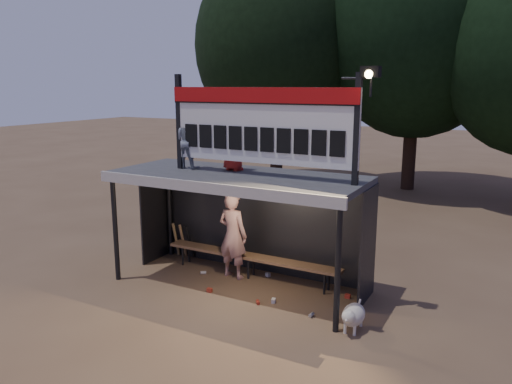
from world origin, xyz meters
TOP-DOWN VIEW (x-y plane):
  - ground at (0.00, 0.00)m, footprint 80.00×80.00m
  - player at (-0.33, 0.37)m, footprint 0.71×0.50m
  - child_a at (-1.23, 0.10)m, footprint 0.57×0.45m
  - child_b at (-0.26, 0.31)m, footprint 0.61×0.46m
  - dugout_shelter at (0.00, 0.24)m, footprint 5.10×2.08m
  - scoreboard_assembly at (0.56, -0.01)m, footprint 4.10×0.27m
  - bench at (0.00, 0.55)m, footprint 4.00×0.35m
  - tree_left at (-4.00, 10.00)m, footprint 6.46×6.46m
  - tree_mid at (1.00, 11.50)m, footprint 7.22×7.22m
  - dog at (2.64, -0.75)m, footprint 0.36×0.81m
  - bats at (-1.98, 0.82)m, footprint 0.48×0.33m
  - litter at (0.69, -0.10)m, footprint 3.26×1.43m

SIDE VIEW (x-z plane):
  - ground at x=0.00m, z-range 0.00..0.00m
  - litter at x=0.69m, z-range 0.00..0.08m
  - dog at x=2.64m, z-range 0.03..0.53m
  - bats at x=-1.98m, z-range 0.01..0.85m
  - bench at x=0.00m, z-range 0.19..0.67m
  - player at x=-0.33m, z-range 0.00..1.85m
  - dugout_shelter at x=0.00m, z-range 0.69..3.01m
  - child_b at x=-0.26m, z-range 2.32..3.44m
  - child_a at x=-1.23m, z-range 2.32..3.45m
  - scoreboard_assembly at x=0.56m, z-range 2.33..4.32m
  - tree_left at x=-4.00m, z-range 0.88..10.15m
  - tree_mid at x=1.00m, z-range 0.99..11.34m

